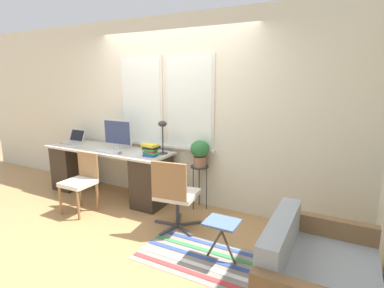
# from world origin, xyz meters

# --- Properties ---
(ground_plane) EXTENTS (14.00, 14.00, 0.00)m
(ground_plane) POSITION_xyz_m (0.00, 0.00, 0.00)
(ground_plane) COLOR tan
(wall_back_with_window) EXTENTS (9.00, 0.12, 2.70)m
(wall_back_with_window) POSITION_xyz_m (-0.01, 0.72, 1.35)
(wall_back_with_window) COLOR beige
(wall_back_with_window) RESTS_ON ground_plane
(desk) EXTENTS (2.13, 0.64, 0.76)m
(desk) POSITION_xyz_m (-0.98, 0.32, 0.41)
(desk) COLOR beige
(desk) RESTS_ON ground_plane
(laptop) EXTENTS (0.31, 0.29, 0.21)m
(laptop) POSITION_xyz_m (-1.78, 0.36, 0.81)
(laptop) COLOR #B7B7BC
(laptop) RESTS_ON desk
(monitor) EXTENTS (0.52, 0.17, 0.44)m
(monitor) POSITION_xyz_m (-0.83, 0.40, 1.00)
(monitor) COLOR silver
(monitor) RESTS_ON desk
(keyboard) EXTENTS (0.38, 0.14, 0.02)m
(keyboard) POSITION_xyz_m (-0.84, 0.14, 0.77)
(keyboard) COLOR silver
(keyboard) RESTS_ON desk
(mouse) EXTENTS (0.04, 0.07, 0.03)m
(mouse) POSITION_xyz_m (-0.58, 0.15, 0.78)
(mouse) COLOR slate
(mouse) RESTS_ON desk
(desk_lamp) EXTENTS (0.14, 0.14, 0.48)m
(desk_lamp) POSITION_xyz_m (-0.04, 0.45, 1.12)
(desk_lamp) COLOR #2D2D33
(desk_lamp) RESTS_ON desk
(book_stack) EXTENTS (0.25, 0.20, 0.17)m
(book_stack) POSITION_xyz_m (-0.12, 0.26, 0.85)
(book_stack) COLOR #2851B2
(book_stack) RESTS_ON desk
(desk_chair_wooden) EXTENTS (0.40, 0.41, 0.82)m
(desk_chair_wooden) POSITION_xyz_m (-0.90, -0.30, 0.45)
(desk_chair_wooden) COLOR olive
(desk_chair_wooden) RESTS_ON ground_plane
(office_chair_swivel) EXTENTS (0.60, 0.61, 0.90)m
(office_chair_swivel) POSITION_xyz_m (0.52, -0.15, 0.47)
(office_chair_swivel) COLOR #47474C
(office_chair_swivel) RESTS_ON ground_plane
(couch_loveseat) EXTENTS (0.79, 1.13, 0.75)m
(couch_loveseat) POSITION_xyz_m (2.19, -0.84, 0.28)
(couch_loveseat) COLOR #9EA8B2
(couch_loveseat) RESTS_ON ground_plane
(plant_stand) EXTENTS (0.25, 0.25, 0.63)m
(plant_stand) POSITION_xyz_m (0.50, 0.56, 0.55)
(plant_stand) COLOR #333338
(plant_stand) RESTS_ON ground_plane
(potted_plant) EXTENTS (0.26, 0.26, 0.36)m
(potted_plant) POSITION_xyz_m (0.50, 0.56, 0.83)
(potted_plant) COLOR #9E6B4C
(potted_plant) RESTS_ON plant_stand
(floor_rug_striped) EXTENTS (1.29, 0.74, 0.01)m
(floor_rug_striped) POSITION_xyz_m (1.05, -0.55, 0.00)
(floor_rug_striped) COLOR gray
(floor_rug_striped) RESTS_ON ground_plane
(folding_stool) EXTENTS (0.33, 0.28, 0.44)m
(folding_stool) POSITION_xyz_m (1.27, -0.49, 0.38)
(folding_stool) COLOR slate
(folding_stool) RESTS_ON ground_plane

